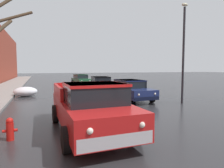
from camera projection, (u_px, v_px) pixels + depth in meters
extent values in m
ellipsoid|color=white|center=(119.00, 88.00, 19.55)|extent=(1.73, 1.00, 0.61)
ellipsoid|color=white|center=(118.00, 87.00, 19.73)|extent=(0.84, 0.70, 0.70)
ellipsoid|color=white|center=(123.00, 87.00, 19.78)|extent=(0.82, 0.68, 0.68)
ellipsoid|color=white|center=(25.00, 92.00, 15.44)|extent=(1.79, 1.31, 0.76)
ellipsoid|color=white|center=(26.00, 94.00, 15.30)|extent=(0.60, 0.50, 0.50)
ellipsoid|color=white|center=(23.00, 93.00, 15.34)|extent=(0.59, 0.49, 0.49)
cylinder|color=#423323|center=(10.00, 18.00, 7.66)|extent=(1.69, 0.85, 0.91)
cylinder|color=#423323|center=(0.00, 5.00, 7.57)|extent=(1.10, 1.00, 1.16)
cube|color=red|center=(89.00, 110.00, 6.87)|extent=(2.04, 5.22, 0.76)
cube|color=black|center=(94.00, 93.00, 6.14)|extent=(1.77, 1.68, 0.64)
cube|color=red|center=(94.00, 84.00, 6.12)|extent=(1.81, 1.73, 0.08)
cube|color=red|center=(105.00, 89.00, 8.13)|extent=(0.12, 2.50, 0.44)
cube|color=red|center=(58.00, 91.00, 7.45)|extent=(0.12, 2.50, 0.44)
cube|color=red|center=(75.00, 87.00, 9.19)|extent=(1.89, 0.12, 0.44)
cube|color=#B7B7BC|center=(116.00, 141.00, 4.53)|extent=(1.89, 0.14, 0.32)
sphere|color=white|center=(142.00, 125.00, 4.70)|extent=(0.16, 0.16, 0.16)
sphere|color=white|center=(90.00, 131.00, 4.23)|extent=(0.16, 0.16, 0.16)
cylinder|color=black|center=(135.00, 131.00, 5.82)|extent=(0.23, 0.72, 0.72)
cylinder|color=black|center=(66.00, 140.00, 5.08)|extent=(0.23, 0.72, 0.72)
cylinder|color=black|center=(102.00, 110.00, 8.72)|extent=(0.23, 0.72, 0.72)
cylinder|color=black|center=(55.00, 114.00, 7.98)|extent=(0.23, 0.72, 0.72)
cube|color=navy|center=(131.00, 92.00, 13.63)|extent=(1.72, 4.39, 0.60)
cube|color=black|center=(129.00, 83.00, 13.78)|extent=(1.48, 2.28, 0.52)
cube|color=navy|center=(129.00, 80.00, 13.77)|extent=(1.51, 2.33, 0.06)
cube|color=black|center=(147.00, 99.00, 11.64)|extent=(1.68, 0.12, 0.22)
cube|color=black|center=(119.00, 91.00, 15.64)|extent=(1.68, 0.12, 0.22)
cylinder|color=black|center=(152.00, 98.00, 12.69)|extent=(0.18, 0.60, 0.60)
cylinder|color=black|center=(128.00, 99.00, 12.07)|extent=(0.18, 0.60, 0.60)
cylinder|color=black|center=(133.00, 93.00, 15.23)|extent=(0.18, 0.60, 0.60)
cylinder|color=black|center=(112.00, 94.00, 14.61)|extent=(0.18, 0.60, 0.60)
sphere|color=silver|center=(155.00, 94.00, 11.79)|extent=(0.14, 0.14, 0.14)
sphere|color=silver|center=(139.00, 95.00, 11.40)|extent=(0.14, 0.14, 0.14)
cube|color=black|center=(101.00, 85.00, 18.93)|extent=(2.14, 4.39, 0.60)
cube|color=black|center=(101.00, 79.00, 19.09)|extent=(1.71, 2.34, 0.52)
cube|color=black|center=(101.00, 77.00, 19.07)|extent=(1.75, 2.39, 0.06)
cube|color=black|center=(106.00, 89.00, 16.95)|extent=(1.74, 0.27, 0.22)
cube|color=black|center=(97.00, 85.00, 20.94)|extent=(1.74, 0.27, 0.22)
cylinder|color=black|center=(114.00, 89.00, 17.93)|extent=(0.23, 0.61, 0.60)
cylinder|color=black|center=(94.00, 90.00, 17.44)|extent=(0.23, 0.61, 0.60)
cylinder|color=black|center=(107.00, 87.00, 20.46)|extent=(0.23, 0.61, 0.60)
cylinder|color=black|center=(90.00, 87.00, 19.97)|extent=(0.23, 0.61, 0.60)
sphere|color=silver|center=(113.00, 86.00, 17.06)|extent=(0.14, 0.14, 0.14)
sphere|color=silver|center=(100.00, 86.00, 16.75)|extent=(0.14, 0.14, 0.14)
cube|color=#1E5633|center=(81.00, 81.00, 26.18)|extent=(2.01, 4.19, 0.60)
cube|color=black|center=(81.00, 76.00, 26.31)|extent=(1.60, 2.23, 0.52)
cube|color=#1E5633|center=(81.00, 75.00, 26.30)|extent=(1.64, 2.27, 0.06)
cube|color=black|center=(86.00, 83.00, 24.41)|extent=(1.63, 0.26, 0.22)
cube|color=black|center=(77.00, 81.00, 27.97)|extent=(1.63, 0.26, 0.22)
cylinder|color=black|center=(90.00, 83.00, 25.44)|extent=(0.23, 0.61, 0.60)
cylinder|color=black|center=(78.00, 84.00, 24.70)|extent=(0.23, 0.61, 0.60)
cylinder|color=black|center=(84.00, 82.00, 27.70)|extent=(0.23, 0.61, 0.60)
cylinder|color=black|center=(73.00, 82.00, 26.96)|extent=(0.23, 0.61, 0.60)
sphere|color=silver|center=(90.00, 81.00, 24.60)|extent=(0.14, 0.14, 0.14)
sphere|color=silver|center=(82.00, 81.00, 24.13)|extent=(0.14, 0.14, 0.14)
cylinder|color=red|center=(10.00, 132.00, 5.99)|extent=(0.22, 0.22, 0.55)
sphere|color=red|center=(10.00, 121.00, 5.97)|extent=(0.21, 0.21, 0.21)
cylinder|color=red|center=(4.00, 131.00, 5.94)|extent=(0.10, 0.09, 0.09)
cylinder|color=red|center=(16.00, 130.00, 6.05)|extent=(0.10, 0.09, 0.09)
cylinder|color=#28282D|center=(183.00, 56.00, 12.17)|extent=(0.14, 0.14, 5.99)
ellipsoid|color=beige|center=(185.00, 5.00, 11.92)|extent=(0.44, 0.24, 0.20)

